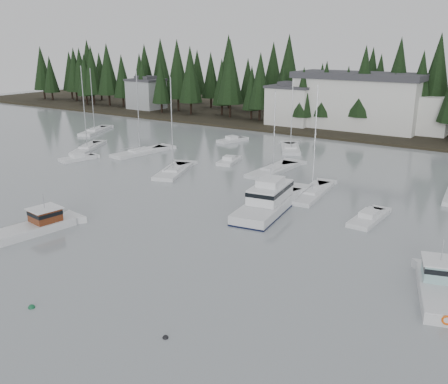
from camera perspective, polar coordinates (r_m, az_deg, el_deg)
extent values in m
cube|color=black|center=(117.33, 19.56, 7.47)|extent=(240.00, 54.00, 1.00)
cube|color=silver|center=(106.01, 7.70, 9.69)|extent=(9.00, 7.00, 7.50)
cube|color=#38383D|center=(105.58, 7.79, 11.84)|extent=(9.54, 7.42, 0.50)
cube|color=#38383D|center=(105.53, 7.80, 12.16)|extent=(4.95, 3.85, 0.80)
cube|color=#999EA0|center=(131.35, -8.87, 10.92)|extent=(8.00, 7.00, 7.00)
cube|color=#38383D|center=(131.02, -8.94, 12.55)|extent=(8.48, 7.42, 0.50)
cube|color=#38383D|center=(130.97, -8.96, 12.81)|extent=(4.40, 3.85, 0.80)
cube|color=silver|center=(103.71, 15.03, 9.81)|extent=(24.00, 10.00, 10.00)
cube|color=#38383D|center=(103.24, 15.26, 12.72)|extent=(25.00, 11.00, 1.20)
cube|color=silver|center=(102.67, 21.72, 8.27)|extent=(10.00, 8.00, 7.00)
cube|color=silver|center=(50.56, -21.24, -4.32)|extent=(3.91, 8.52, 1.19)
cube|color=silver|center=(50.34, -21.32, -3.64)|extent=(3.83, 8.35, 0.11)
cube|color=#491E0E|center=(50.82, -19.76, -2.51)|extent=(2.58, 2.77, 1.28)
cube|color=white|center=(50.61, -19.84, -1.78)|extent=(2.90, 3.13, 0.11)
cube|color=black|center=(50.74, -19.79, -2.24)|extent=(2.64, 2.81, 0.36)
cylinder|color=#A5A8AD|center=(50.38, -19.93, -0.95)|extent=(0.08, 0.08, 1.46)
cube|color=black|center=(52.55, -22.38, -3.81)|extent=(1.51, 3.05, 0.50)
cube|color=silver|center=(53.51, 5.03, -1.93)|extent=(5.45, 12.57, 1.77)
cube|color=black|center=(53.55, 5.02, -2.07)|extent=(5.49, 12.63, 0.24)
cube|color=white|center=(53.53, 5.30, -0.01)|extent=(3.95, 6.69, 1.60)
cube|color=black|center=(53.41, 5.31, 0.39)|extent=(4.03, 6.77, 0.44)
cube|color=white|center=(53.20, 5.34, 1.19)|extent=(2.68, 3.45, 0.72)
cylinder|color=#A5A8AD|center=(52.97, 5.36, 2.11)|extent=(0.10, 0.10, 1.22)
cube|color=silver|center=(39.00, 23.41, -10.97)|extent=(4.90, 8.31, 1.28)
cube|color=silver|center=(38.70, 23.53, -10.07)|extent=(4.80, 8.15, 0.12)
cube|color=#8FBBBB|center=(39.83, 23.41, -8.18)|extent=(2.84, 2.91, 1.37)
cube|color=white|center=(39.54, 23.54, -7.21)|extent=(3.19, 3.29, 0.12)
cube|color=black|center=(39.72, 23.46, -7.82)|extent=(2.90, 2.96, 0.39)
cylinder|color=#A5A8AD|center=(39.22, 23.68, -6.10)|extent=(0.08, 0.08, 1.57)
torus|color=#F2590C|center=(35.36, 24.13, -13.24)|extent=(0.70, 0.33, 0.69)
cube|color=silver|center=(59.49, 10.03, -0.37)|extent=(3.49, 9.93, 1.05)
cube|color=white|center=(59.31, 10.06, 0.23)|extent=(2.08, 3.47, 0.30)
cylinder|color=#A5A8AD|center=(57.89, 10.36, 5.92)|extent=(0.14, 0.14, 12.23)
cube|color=silver|center=(81.31, -9.55, 4.34)|extent=(4.09, 10.36, 1.05)
cube|color=white|center=(81.17, -9.57, 4.78)|extent=(2.41, 3.65, 0.30)
cylinder|color=#A5A8AD|center=(80.13, -9.78, 9.06)|extent=(0.14, 0.14, 12.48)
cube|color=silver|center=(83.43, 7.60, 4.75)|extent=(6.67, 8.92, 1.05)
cube|color=white|center=(83.29, 7.62, 5.18)|extent=(3.18, 3.53, 0.30)
cylinder|color=#A5A8AD|center=(82.38, 7.77, 8.84)|extent=(0.14, 0.14, 10.99)
cube|color=silver|center=(68.68, -5.82, 2.15)|extent=(5.87, 9.49, 1.05)
cube|color=white|center=(68.52, -5.83, 2.68)|extent=(2.98, 3.59, 0.30)
cylinder|color=#A5A8AD|center=(67.28, -5.99, 7.69)|extent=(0.14, 0.14, 12.38)
cube|color=silver|center=(86.08, -15.34, 4.67)|extent=(6.70, 9.82, 1.05)
cube|color=white|center=(85.96, -15.37, 5.09)|extent=(3.06, 3.75, 0.30)
cylinder|color=#A5A8AD|center=(84.93, -15.71, 9.32)|extent=(0.14, 0.14, 13.05)
cube|color=silver|center=(102.32, -14.55, 6.61)|extent=(6.02, 9.92, 1.05)
cube|color=white|center=(102.21, -14.58, 6.97)|extent=(2.90, 3.72, 0.30)
cylinder|color=#A5A8AD|center=(101.42, -14.82, 10.18)|extent=(0.14, 0.14, 11.80)
cube|color=silver|center=(69.33, 5.63, 2.30)|extent=(3.33, 10.40, 1.05)
cube|color=white|center=(69.17, 5.65, 2.82)|extent=(2.21, 3.57, 0.30)
cylinder|color=#A5A8AD|center=(68.10, 5.77, 7.03)|extent=(0.14, 0.14, 10.55)
cube|color=silver|center=(78.98, -16.38, 3.56)|extent=(3.33, 5.67, 0.90)
cube|color=white|center=(78.83, -16.42, 4.06)|extent=(1.84, 1.99, 0.55)
cube|color=silver|center=(52.43, 16.16, -3.11)|extent=(2.49, 6.47, 0.90)
cube|color=white|center=(52.20, 16.23, -2.38)|extent=(1.59, 2.11, 0.55)
cube|color=silver|center=(89.86, 0.87, 5.82)|extent=(3.52, 5.96, 0.90)
cube|color=white|center=(89.73, 0.87, 6.26)|extent=(1.89, 2.10, 0.55)
cube|color=silver|center=(74.10, 0.55, 3.40)|extent=(3.30, 5.48, 0.90)
cube|color=white|center=(73.93, 0.56, 3.93)|extent=(1.83, 1.93, 0.55)
sphere|color=#145933|center=(37.23, -21.12, -12.24)|extent=(0.48, 0.48, 0.48)
sphere|color=black|center=(31.98, -6.70, -16.24)|extent=(0.39, 0.39, 0.39)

